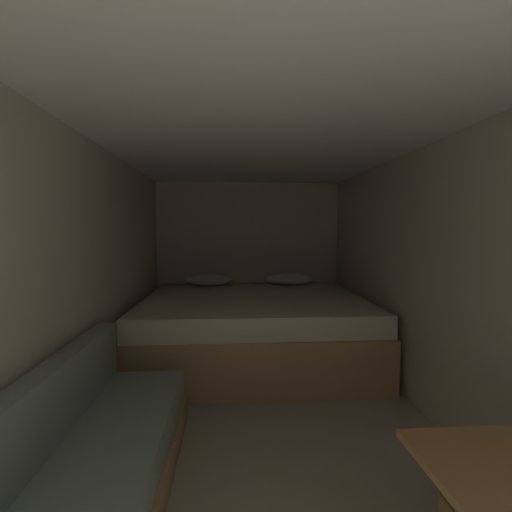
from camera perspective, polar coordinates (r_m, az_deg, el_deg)
ground_plane at (r=2.76m, az=1.71°, el=-25.90°), size 7.10×7.10×0.00m
wall_back at (r=4.98m, az=-1.19°, el=-0.34°), size 2.49×0.05×2.00m
wall_left at (r=2.61m, az=-26.14°, el=-4.77°), size 0.05×5.10×2.00m
wall_right at (r=2.82m, az=27.35°, el=-4.16°), size 0.05×5.10×2.00m
ceiling_slab at (r=2.48m, az=1.82°, el=19.08°), size 2.49×5.10×0.05m
bed at (r=4.04m, az=-0.44°, el=-10.81°), size 2.27×2.00×0.82m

